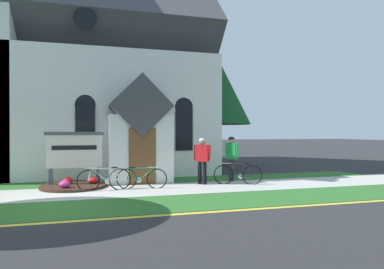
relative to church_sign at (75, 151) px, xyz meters
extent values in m
plane|color=#2B2B2D|center=(-0.71, 0.60, -1.25)|extent=(140.00, 140.00, 0.00)
cube|color=#B7B5AD|center=(0.30, -1.50, -1.25)|extent=(32.00, 2.27, 0.01)
cube|color=#2D6628|center=(0.30, -3.72, -1.25)|extent=(32.00, 2.17, 0.01)
cube|color=#2D6628|center=(0.30, 0.49, -1.25)|extent=(24.00, 1.70, 0.01)
cube|color=yellow|center=(0.30, -4.95, -1.25)|extent=(28.00, 0.16, 0.01)
cube|color=white|center=(0.30, 6.83, 1.47)|extent=(11.67, 10.98, 5.45)
cube|color=#424247|center=(0.30, 6.83, 5.72)|extent=(12.17, 11.18, 11.18)
cube|color=white|center=(2.40, 0.54, 0.05)|extent=(2.40, 1.60, 2.60)
cube|color=#424247|center=(2.40, 0.54, 1.70)|extent=(2.40, 1.80, 2.40)
cube|color=brown|center=(2.40, -0.28, -0.20)|extent=(1.00, 0.06, 2.10)
cube|color=black|center=(0.30, 1.31, 0.85)|extent=(0.76, 0.06, 1.90)
cone|color=black|center=(0.30, 1.31, 1.80)|extent=(0.80, 0.06, 0.80)
cube|color=black|center=(4.39, 1.31, 0.85)|extent=(0.76, 0.06, 1.90)
cone|color=black|center=(4.39, 1.31, 1.80)|extent=(0.80, 0.06, 0.80)
cylinder|color=black|center=(0.30, 1.31, 5.26)|extent=(0.90, 0.06, 0.90)
cube|color=#474C56|center=(-0.80, -0.02, -0.93)|extent=(0.12, 0.12, 0.66)
cube|color=#474C56|center=(0.80, 0.02, -0.93)|extent=(0.12, 0.12, 0.66)
cube|color=silver|center=(0.00, 0.00, -0.01)|extent=(1.91, 0.13, 1.18)
cube|color=#474C56|center=(0.00, 0.00, 0.64)|extent=(2.03, 0.17, 0.12)
cube|color=black|center=(0.00, -0.04, 0.13)|extent=(1.53, 0.05, 0.16)
cylinder|color=#382319|center=(0.00, -0.34, -1.20)|extent=(2.24, 2.24, 0.10)
ellipsoid|color=red|center=(0.63, -0.24, -1.03)|extent=(0.36, 0.36, 0.24)
ellipsoid|color=red|center=(-0.23, -0.07, -1.03)|extent=(0.36, 0.36, 0.24)
ellipsoid|color=#CC338C|center=(-0.23, -0.95, -1.03)|extent=(0.36, 0.36, 0.24)
torus|color=black|center=(1.77, -1.06, -0.92)|extent=(0.70, 0.20, 0.71)
torus|color=black|center=(2.78, -1.29, -0.92)|extent=(0.70, 0.20, 0.71)
cylinder|color=#19723F|center=(2.44, -1.21, -0.76)|extent=(0.55, 0.16, 0.45)
cylinder|color=#19723F|center=(2.33, -1.18, -0.55)|extent=(0.75, 0.21, 0.05)
cylinder|color=#19723F|center=(2.07, -1.12, -0.76)|extent=(0.26, 0.09, 0.43)
cylinder|color=#19723F|center=(1.98, -1.10, -0.94)|extent=(0.42, 0.13, 0.09)
cylinder|color=#19723F|center=(1.86, -1.08, -0.74)|extent=(0.22, 0.08, 0.38)
cylinder|color=#19723F|center=(2.74, -1.28, -0.73)|extent=(0.12, 0.06, 0.38)
ellipsoid|color=black|center=(1.96, -1.10, -0.53)|extent=(0.25, 0.13, 0.05)
cylinder|color=silver|center=(2.70, -1.27, -0.52)|extent=(0.43, 0.13, 0.03)
cylinder|color=silver|center=(2.18, -1.15, -0.97)|extent=(0.18, 0.06, 0.18)
torus|color=black|center=(1.54, -1.18, -0.90)|extent=(0.74, 0.09, 0.74)
torus|color=black|center=(0.53, -1.26, -0.90)|extent=(0.74, 0.09, 0.74)
cylinder|color=#B7B7BC|center=(0.87, -1.23, -0.74)|extent=(0.55, 0.08, 0.47)
cylinder|color=#B7B7BC|center=(0.98, -1.22, -0.52)|extent=(0.76, 0.10, 0.05)
cylinder|color=#B7B7BC|center=(1.25, -1.20, -0.75)|extent=(0.26, 0.06, 0.44)
cylinder|color=#B7B7BC|center=(1.34, -1.19, -0.93)|extent=(0.41, 0.07, 0.09)
cylinder|color=#B7B7BC|center=(1.45, -1.18, -0.72)|extent=(0.22, 0.05, 0.39)
cylinder|color=#B7B7BC|center=(0.57, -1.25, -0.71)|extent=(0.12, 0.05, 0.40)
ellipsoid|color=black|center=(1.36, -1.19, -0.50)|extent=(0.25, 0.10, 0.05)
cylinder|color=silver|center=(0.61, -1.25, -0.50)|extent=(0.44, 0.06, 0.03)
cylinder|color=silver|center=(1.14, -1.21, -0.96)|extent=(0.18, 0.03, 0.18)
torus|color=black|center=(6.31, -1.38, -0.90)|extent=(0.70, 0.31, 0.74)
torus|color=black|center=(5.34, -0.99, -0.90)|extent=(0.70, 0.31, 0.74)
cylinder|color=black|center=(5.67, -1.12, -0.73)|extent=(0.54, 0.25, 0.49)
cylinder|color=black|center=(5.78, -1.17, -0.49)|extent=(0.73, 0.33, 0.05)
cylinder|color=black|center=(6.03, -1.27, -0.72)|extent=(0.26, 0.13, 0.49)
cylinder|color=black|center=(6.12, -1.30, -0.93)|extent=(0.41, 0.19, 0.09)
cylinder|color=black|center=(6.22, -1.35, -0.69)|extent=(0.22, 0.12, 0.44)
cylinder|color=black|center=(5.38, -1.00, -0.70)|extent=(0.12, 0.08, 0.41)
ellipsoid|color=black|center=(6.14, -1.31, -0.45)|extent=(0.25, 0.17, 0.05)
cylinder|color=silver|center=(5.42, -1.02, -0.48)|extent=(0.42, 0.19, 0.03)
cylinder|color=silver|center=(5.92, -1.23, -0.96)|extent=(0.17, 0.09, 0.18)
cylinder|color=black|center=(4.63, -0.91, -0.83)|extent=(0.15, 0.15, 0.85)
cylinder|color=black|center=(4.47, -0.80, -0.83)|extent=(0.15, 0.15, 0.85)
cube|color=red|center=(4.55, -0.85, -0.09)|extent=(0.51, 0.44, 0.62)
sphere|color=#936B51|center=(4.55, -0.85, 0.33)|extent=(0.22, 0.22, 0.22)
ellipsoid|color=silver|center=(4.55, -0.85, 0.39)|extent=(0.35, 0.36, 0.15)
cylinder|color=red|center=(4.76, -1.05, -0.06)|extent=(0.09, 0.19, 0.57)
cylinder|color=red|center=(4.33, -0.66, -0.06)|extent=(0.09, 0.11, 0.56)
cylinder|color=#2D2D33|center=(5.90, -0.29, -0.82)|extent=(0.15, 0.15, 0.87)
cylinder|color=#2D2D33|center=(5.95, -0.37, -0.82)|extent=(0.15, 0.15, 0.87)
cube|color=green|center=(5.92, -0.33, -0.06)|extent=(0.43, 0.52, 0.64)
sphere|color=tan|center=(5.92, -0.33, 0.37)|extent=(0.23, 0.23, 0.23)
ellipsoid|color=black|center=(5.92, -0.33, 0.43)|extent=(0.36, 0.35, 0.16)
cylinder|color=green|center=(5.80, -0.06, -0.03)|extent=(0.09, 0.09, 0.57)
cylinder|color=green|center=(6.04, -0.60, -0.03)|extent=(0.09, 0.15, 0.58)
cylinder|color=#4C3823|center=(6.57, 4.09, -0.07)|extent=(0.36, 0.36, 2.36)
cone|color=#14471E|center=(6.57, 4.09, 3.21)|extent=(4.13, 4.13, 4.20)
camera|label=1|loc=(1.02, -12.48, 0.68)|focal=30.66mm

